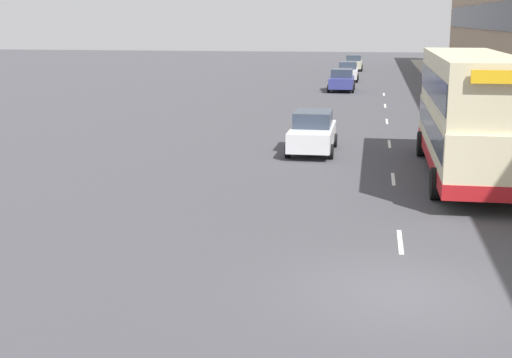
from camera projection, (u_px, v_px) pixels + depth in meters
ground_plane at (406, 293)px, 14.52m from camera, size 220.00×220.00×0.00m
pavement at (477, 97)px, 50.55m from camera, size 5.00×93.00×0.14m
lane_mark_0 at (400, 242)px, 17.85m from camera, size 0.12×2.00×0.01m
lane_mark_1 at (393, 179)px, 24.85m from camera, size 0.12×2.00×0.01m
lane_mark_2 at (389, 144)px, 31.84m from camera, size 0.12×2.00×0.01m
lane_mark_3 at (387, 121)px, 38.84m from camera, size 0.12×2.00×0.01m
lane_mark_4 at (385, 106)px, 45.84m from camera, size 0.12×2.00×0.01m
lane_mark_5 at (384, 94)px, 52.84m from camera, size 0.12×2.00×0.01m
double_decker_bus_near at (468, 113)px, 24.71m from camera, size 2.85×11.26×4.30m
car_0 at (348, 71)px, 64.10m from camera, size 1.94×4.55×1.73m
car_1 at (342, 80)px, 55.13m from camera, size 2.02×4.11×1.70m
car_2 at (353, 63)px, 76.96m from camera, size 1.95×3.81×1.67m
car_3 at (313, 132)px, 29.76m from camera, size 1.92×4.47×1.71m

